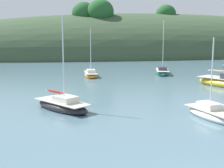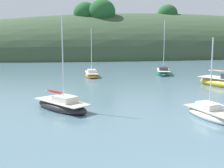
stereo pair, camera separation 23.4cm
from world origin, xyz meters
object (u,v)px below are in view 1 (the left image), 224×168
(sailboat_blue_center, at_px, (162,72))
(sailboat_red_portside, at_px, (91,74))
(sailboat_cream_ketch, at_px, (62,105))
(sailboat_grey_yawl, at_px, (212,114))

(sailboat_blue_center, bearing_deg, sailboat_red_portside, -178.48)
(sailboat_cream_ketch, bearing_deg, sailboat_blue_center, 50.07)
(sailboat_red_portside, distance_m, sailboat_grey_yawl, 24.72)
(sailboat_red_portside, xyz_separation_m, sailboat_cream_ketch, (-5.29, -19.28, 0.03))
(sailboat_cream_ketch, bearing_deg, sailboat_red_portside, 74.67)
(sailboat_grey_yawl, bearing_deg, sailboat_cream_ketch, 154.78)
(sailboat_cream_ketch, relative_size, sailboat_grey_yawl, 1.28)
(sailboat_red_portside, relative_size, sailboat_cream_ketch, 0.93)
(sailboat_blue_center, height_order, sailboat_cream_ketch, sailboat_blue_center)
(sailboat_red_portside, bearing_deg, sailboat_blue_center, 1.52)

